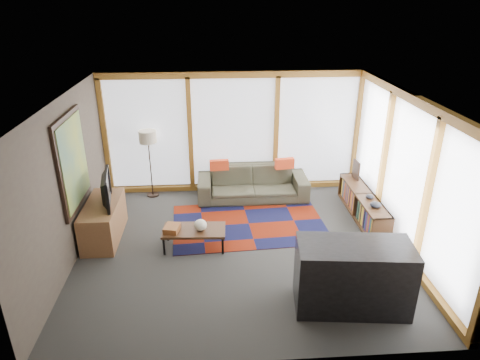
{
  "coord_description": "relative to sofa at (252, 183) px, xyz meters",
  "views": [
    {
      "loc": [
        -0.46,
        -6.28,
        4.04
      ],
      "look_at": [
        0.0,
        0.4,
        1.1
      ],
      "focal_mm": 32.0,
      "sensor_mm": 36.0,
      "label": 1
    }
  ],
  "objects": [
    {
      "name": "ground",
      "position": [
        -0.37,
        -1.95,
        -0.34
      ],
      "size": [
        5.5,
        5.5,
        0.0
      ],
      "primitive_type": "plane",
      "color": "#2C2C2A",
      "rests_on": "ground"
    },
    {
      "name": "room_envelope",
      "position": [
        0.12,
        -1.39,
        1.2
      ],
      "size": [
        5.52,
        5.02,
        2.62
      ],
      "color": "#3F342E",
      "rests_on": "ground"
    },
    {
      "name": "rug",
      "position": [
        -0.18,
        -1.14,
        -0.33
      ],
      "size": [
        2.95,
        2.0,
        0.01
      ],
      "primitive_type": "cube",
      "rotation": [
        0.0,
        0.0,
        0.06
      ],
      "color": "maroon",
      "rests_on": "ground"
    },
    {
      "name": "sofa",
      "position": [
        0.0,
        0.0,
        0.0
      ],
      "size": [
        2.31,
        0.91,
        0.67
      ],
      "primitive_type": "imported",
      "rotation": [
        0.0,
        0.0,
        0.0
      ],
      "color": "#373827",
      "rests_on": "ground"
    },
    {
      "name": "pillow_left",
      "position": [
        -0.7,
        -0.03,
        0.45
      ],
      "size": [
        0.4,
        0.15,
        0.22
      ],
      "primitive_type": "cube",
      "rotation": [
        0.0,
        0.0,
        0.08
      ],
      "color": "red",
      "rests_on": "sofa"
    },
    {
      "name": "pillow_right",
      "position": [
        0.66,
        -0.04,
        0.45
      ],
      "size": [
        0.41,
        0.18,
        0.22
      ],
      "primitive_type": "cube",
      "rotation": [
        0.0,
        0.0,
        0.17
      ],
      "color": "red",
      "rests_on": "sofa"
    },
    {
      "name": "floor_lamp",
      "position": [
        -2.15,
        0.25,
        0.4
      ],
      "size": [
        0.37,
        0.37,
        1.47
      ],
      "primitive_type": null,
      "color": "#2E2017",
      "rests_on": "ground"
    },
    {
      "name": "coffee_table",
      "position": [
        -1.18,
        -1.88,
        -0.16
      ],
      "size": [
        1.09,
        0.58,
        0.35
      ],
      "primitive_type": null,
      "rotation": [
        0.0,
        0.0,
        -0.05
      ],
      "color": "#332415",
      "rests_on": "ground"
    },
    {
      "name": "book_stack",
      "position": [
        -1.55,
        -1.91,
        0.06
      ],
      "size": [
        0.29,
        0.34,
        0.1
      ],
      "primitive_type": "cube",
      "rotation": [
        0.0,
        0.0,
        -0.23
      ],
      "color": "brown",
      "rests_on": "coffee_table"
    },
    {
      "name": "vase",
      "position": [
        -1.07,
        -1.91,
        0.11
      ],
      "size": [
        0.26,
        0.26,
        0.19
      ],
      "primitive_type": "ellipsoid",
      "rotation": [
        0.0,
        0.0,
        -0.23
      ],
      "color": "silver",
      "rests_on": "coffee_table"
    },
    {
      "name": "bookshelf",
      "position": [
        2.06,
        -1.02,
        -0.08
      ],
      "size": [
        0.37,
        2.04,
        0.51
      ],
      "primitive_type": null,
      "color": "#332415",
      "rests_on": "ground"
    },
    {
      "name": "bowl_a",
      "position": [
        2.06,
        -1.59,
        0.22
      ],
      "size": [
        0.21,
        0.21,
        0.1
      ],
      "primitive_type": "ellipsoid",
      "rotation": [
        0.0,
        0.0,
        0.03
      ],
      "color": "black",
      "rests_on": "bookshelf"
    },
    {
      "name": "bowl_b",
      "position": [
        2.08,
        -1.24,
        0.21
      ],
      "size": [
        0.17,
        0.17,
        0.08
      ],
      "primitive_type": "ellipsoid",
      "rotation": [
        0.0,
        0.0,
        0.12
      ],
      "color": "black",
      "rests_on": "bookshelf"
    },
    {
      "name": "shelf_picture",
      "position": [
        2.11,
        -0.29,
        0.36
      ],
      "size": [
        0.06,
        0.29,
        0.38
      ],
      "primitive_type": "cube",
      "rotation": [
        0.0,
        0.0,
        0.08
      ],
      "color": "black",
      "rests_on": "bookshelf"
    },
    {
      "name": "tv_console",
      "position": [
        -2.79,
        -1.44,
        -0.0
      ],
      "size": [
        0.56,
        1.34,
        0.67
      ],
      "primitive_type": "cube",
      "color": "brown",
      "rests_on": "ground"
    },
    {
      "name": "television",
      "position": [
        -2.74,
        -1.43,
        0.61
      ],
      "size": [
        0.29,
        0.95,
        0.54
      ],
      "primitive_type": "imported",
      "rotation": [
        0.0,
        0.0,
        1.75
      ],
      "color": "black",
      "rests_on": "tv_console"
    },
    {
      "name": "bar_counter",
      "position": [
        1.04,
        -3.53,
        0.15
      ],
      "size": [
        1.6,
        0.87,
        0.97
      ],
      "primitive_type": "cube",
      "rotation": [
        0.0,
        0.0,
        -0.1
      ],
      "color": "black",
      "rests_on": "ground"
    }
  ]
}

